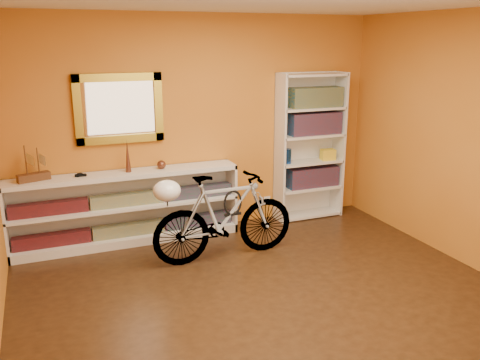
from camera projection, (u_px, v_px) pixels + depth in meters
name	position (u px, v px, depth m)	size (l,w,h in m)	color
floor	(268.00, 299.00, 4.64)	(4.50, 4.00, 0.01)	black
back_wall	(200.00, 125.00, 6.08)	(4.50, 0.01, 2.60)	#BB681C
right_wall	(472.00, 142.00, 5.10)	(0.01, 4.00, 2.60)	#BB681C
gilt_mirror	(119.00, 109.00, 5.63)	(0.98, 0.06, 0.78)	olive
wall_socket	(267.00, 200.00, 6.67)	(0.09, 0.01, 0.09)	silver
console_unit	(127.00, 208.00, 5.80)	(2.60, 0.35, 0.85)	silver
cd_row_lower	(129.00, 229.00, 5.85)	(2.50, 0.13, 0.14)	black
cd_row_upper	(127.00, 199.00, 5.75)	(2.50, 0.13, 0.14)	#1C567E
model_ship	(32.00, 163.00, 5.29)	(0.33, 0.12, 0.39)	#442613
toy_car	(81.00, 176.00, 5.52)	(0.00, 0.00, 0.00)	black
bronze_ornament	(128.00, 156.00, 5.65)	(0.06, 0.06, 0.37)	#5A2E1F
decorative_orb	(161.00, 165.00, 5.83)	(0.10, 0.10, 0.10)	#5A2E1F
bookcase	(310.00, 147.00, 6.54)	(0.90, 0.30, 1.90)	silver
book_row_a	(312.00, 177.00, 6.67)	(0.70, 0.22, 0.26)	maroon
book_row_b	(314.00, 123.00, 6.48)	(0.70, 0.22, 0.28)	maroon
book_row_c	(315.00, 97.00, 6.39)	(0.70, 0.22, 0.25)	navy
travel_mug	(288.00, 156.00, 6.43)	(0.08, 0.08, 0.19)	#164099
red_tin	(297.00, 101.00, 6.33)	(0.13, 0.13, 0.17)	maroon
yellow_bag	(328.00, 155.00, 6.63)	(0.18, 0.12, 0.14)	yellow
bicycle	(225.00, 216.00, 5.37)	(1.62, 0.42, 0.95)	silver
helmet	(167.00, 191.00, 5.04)	(0.28, 0.27, 0.21)	white
u_lock	(233.00, 203.00, 5.37)	(0.21, 0.21, 0.02)	black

